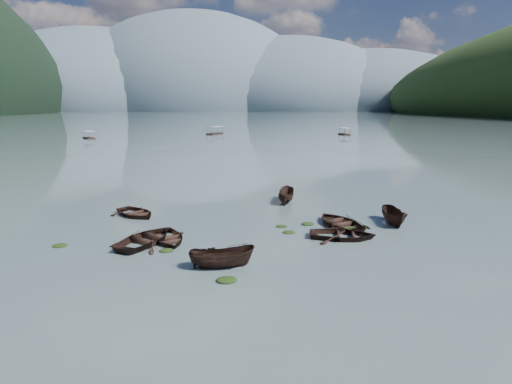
{
  "coord_description": "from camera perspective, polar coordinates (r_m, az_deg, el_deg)",
  "views": [
    {
      "loc": [
        -2.8,
        -21.86,
        9.34
      ],
      "look_at": [
        0.0,
        12.0,
        2.0
      ],
      "focal_mm": 28.0,
      "sensor_mm": 36.0,
      "label": 1
    }
  ],
  "objects": [
    {
      "name": "pontoon_centre",
      "position": [
        136.9,
        -5.9,
        8.22
      ],
      "size": [
        5.83,
        6.71,
        2.43
      ],
      "primitive_type": null,
      "rotation": [
        0.0,
        0.0,
        -0.62
      ],
      "color": "black",
      "rests_on": "ground"
    },
    {
      "name": "haze_mtn_c",
      "position": [
        932.9,
        4.17,
        11.59
      ],
      "size": [
        520.0,
        520.0,
        260.0
      ],
      "primitive_type": "ellipsoid",
      "color": "#475666",
      "rests_on": "ground"
    },
    {
      "name": "weed_clump_3",
      "position": [
        32.49,
        15.18,
        -4.95
      ],
      "size": [
        0.89,
        0.75,
        0.2
      ],
      "primitive_type": "ellipsoid",
      "color": "black",
      "rests_on": "ground"
    },
    {
      "name": "pontoon_right",
      "position": [
        136.61,
        12.51,
        7.99
      ],
      "size": [
        2.55,
        5.84,
        2.22
      ],
      "primitive_type": null,
      "rotation": [
        0.0,
        0.0,
        0.02
      ],
      "color": "black",
      "rests_on": "ground"
    },
    {
      "name": "weed_clump_2",
      "position": [
        22.33,
        -4.21,
        -12.57
      ],
      "size": [
        1.16,
        0.93,
        0.25
      ],
      "primitive_type": "ellipsoid",
      "color": "black",
      "rests_on": "ground"
    },
    {
      "name": "rowboat_8",
      "position": [
        39.77,
        4.27,
        -1.43
      ],
      "size": [
        2.41,
        4.21,
        1.53
      ],
      "primitive_type": "imported",
      "rotation": [
        0.0,
        0.0,
        2.9
      ],
      "color": "black",
      "rests_on": "ground"
    },
    {
      "name": "rowboat_1",
      "position": [
        28.99,
        -15.37,
        -7.06
      ],
      "size": [
        5.57,
        6.18,
        1.05
      ],
      "primitive_type": "imported",
      "rotation": [
        0.0,
        0.0,
        2.66
      ],
      "color": "black",
      "rests_on": "ground"
    },
    {
      "name": "weed_clump_6",
      "position": [
        30.29,
        4.72,
        -5.81
      ],
      "size": [
        0.96,
        0.8,
        0.2
      ],
      "primitive_type": "ellipsoid",
      "color": "black",
      "rests_on": "ground"
    },
    {
      "name": "rowboat_6",
      "position": [
        36.25,
        -16.78,
        -3.27
      ],
      "size": [
        5.46,
        5.51,
        0.94
      ],
      "primitive_type": "imported",
      "rotation": [
        0.0,
        0.0,
        0.76
      ],
      "color": "black",
      "rests_on": "ground"
    },
    {
      "name": "weed_clump_0",
      "position": [
        27.15,
        -12.66,
        -8.25
      ],
      "size": [
        0.94,
        0.77,
        0.21
      ],
      "primitive_type": "ellipsoid",
      "color": "black",
      "rests_on": "ground"
    },
    {
      "name": "rowboat_4",
      "position": [
        29.58,
        12.25,
        -6.51
      ],
      "size": [
        5.34,
        4.33,
        0.98
      ],
      "primitive_type": "imported",
      "rotation": [
        0.0,
        0.0,
        1.35
      ],
      "color": "black",
      "rests_on": "ground"
    },
    {
      "name": "haze_mtn_b",
      "position": [
        923.68,
        -8.44,
        11.49
      ],
      "size": [
        520.0,
        520.0,
        340.0
      ],
      "primitive_type": "ellipsoid",
      "color": "#475666",
      "rests_on": "ground"
    },
    {
      "name": "haze_mtn_a",
      "position": [
        957.11,
        -20.7,
        10.87
      ],
      "size": [
        520.0,
        520.0,
        280.0
      ],
      "primitive_type": "ellipsoid",
      "color": "#475666",
      "rests_on": "ground"
    },
    {
      "name": "weed_clump_1",
      "position": [
        31.68,
        3.66,
        -4.98
      ],
      "size": [
        0.89,
        0.71,
        0.2
      ],
      "primitive_type": "ellipsoid",
      "color": "black",
      "rests_on": "ground"
    },
    {
      "name": "weed_clump_4",
      "position": [
        31.77,
        13.24,
        -5.24
      ],
      "size": [
        1.2,
        0.95,
        0.25
      ],
      "primitive_type": "ellipsoid",
      "color": "black",
      "rests_on": "ground"
    },
    {
      "name": "weed_clump_5",
      "position": [
        30.45,
        -26.23,
        -6.97
      ],
      "size": [
        1.01,
        0.82,
        0.21
      ],
      "primitive_type": "ellipsoid",
      "color": "black",
      "rests_on": "ground"
    },
    {
      "name": "rowboat_3",
      "position": [
        32.58,
        11.85,
        -4.74
      ],
      "size": [
        4.87,
        5.8,
        1.03
      ],
      "primitive_type": "imported",
      "rotation": [
        0.0,
        0.0,
        3.44
      ],
      "color": "black",
      "rests_on": "ground"
    },
    {
      "name": "ground_plane",
      "position": [
        23.93,
        2.41,
        -10.79
      ],
      "size": [
        2400.0,
        2400.0,
        0.0
      ],
      "primitive_type": "plane",
      "color": "#4E5F62"
    },
    {
      "name": "rowboat_2",
      "position": [
        24.08,
        -4.86,
        -10.68
      ],
      "size": [
        3.96,
        1.65,
        1.51
      ],
      "primitive_type": "imported",
      "rotation": [
        0.0,
        0.0,
        1.62
      ],
      "color": "black",
      "rests_on": "ground"
    },
    {
      "name": "pontoon_left",
      "position": [
        127.6,
        -22.76,
        7.06
      ],
      "size": [
        4.76,
        5.7,
        2.05
      ],
      "primitive_type": null,
      "rotation": [
        0.0,
        0.0,
        0.57
      ],
      "color": "black",
      "rests_on": "ground"
    },
    {
      "name": "rowboat_0",
      "position": [
        29.05,
        -12.44,
        -6.86
      ],
      "size": [
        4.26,
        5.0,
        0.88
      ],
      "primitive_type": "imported",
      "rotation": [
        0.0,
        0.0,
        0.34
      ],
      "color": "black",
      "rests_on": "ground"
    },
    {
      "name": "rowboat_5",
      "position": [
        34.32,
        19.07,
        -4.29
      ],
      "size": [
        1.85,
        4.07,
        1.52
      ],
      "primitive_type": "imported",
      "rotation": [
        0.0,
        0.0,
        -0.1
      ],
      "color": "black",
      "rests_on": "ground"
    },
    {
      "name": "weed_clump_7",
      "position": [
        32.46,
        7.4,
        -4.64
      ],
      "size": [
        1.06,
        0.85,
        0.23
      ],
      "primitive_type": "ellipsoid",
      "color": "black",
      "rests_on": "ground"
    },
    {
      "name": "haze_mtn_d",
      "position": [
        976.78,
        14.87,
        11.25
      ],
      "size": [
        520.0,
        520.0,
        220.0
      ],
      "primitive_type": "ellipsoid",
      "color": "#475666",
      "rests_on": "ground"
    }
  ]
}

